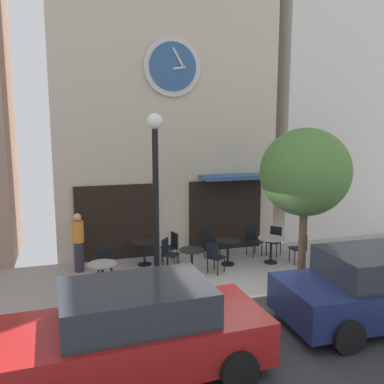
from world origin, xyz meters
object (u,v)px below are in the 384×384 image
at_px(cafe_table_leftmost, 192,257).
at_px(cafe_chair_mid_row, 253,239).
at_px(cafe_chair_corner, 214,255).
at_px(pedestrian_orange, 78,242).
at_px(parked_car_navy, 380,287).
at_px(cafe_chair_near_tree, 300,246).
at_px(cafe_table_rightmost, 271,244).
at_px(parked_car_red, 137,331).
at_px(street_tree, 305,173).
at_px(street_lamp, 156,207).
at_px(cafe_table_center_right, 144,248).
at_px(cafe_chair_by_entrance, 168,252).
at_px(cafe_chair_under_awning, 105,262).
at_px(cafe_table_near_door, 102,272).
at_px(cafe_chair_right_end, 172,245).
at_px(cafe_chair_curbside, 210,241).
at_px(cafe_chair_left_end, 275,239).
at_px(cafe_table_near_curb, 228,247).

distance_m(cafe_table_leftmost, cafe_chair_mid_row, 2.65).
relative_size(cafe_chair_corner, pedestrian_orange, 0.54).
bearing_deg(parked_car_navy, cafe_chair_near_tree, 83.59).
xyz_separation_m(cafe_table_rightmost, cafe_chair_mid_row, (-0.20, 0.84, -0.04)).
bearing_deg(parked_car_red, street_tree, 29.47).
relative_size(street_lamp, street_tree, 1.08).
relative_size(cafe_table_center_right, cafe_chair_by_entrance, 0.80).
xyz_separation_m(cafe_chair_by_entrance, pedestrian_orange, (-2.43, 0.61, 0.33)).
bearing_deg(cafe_chair_under_awning, cafe_table_leftmost, -7.18).
xyz_separation_m(street_tree, cafe_table_near_door, (-4.98, 0.87, -2.36)).
bearing_deg(cafe_chair_mid_row, pedestrian_orange, 179.00).
relative_size(cafe_chair_right_end, cafe_chair_under_awning, 1.00).
distance_m(street_tree, cafe_chair_right_end, 4.52).
relative_size(street_lamp, cafe_table_rightmost, 5.55).
bearing_deg(pedestrian_orange, cafe_chair_under_awning, -56.95).
xyz_separation_m(cafe_chair_corner, parked_car_red, (-2.86, -4.05, 0.23)).
bearing_deg(cafe_chair_curbside, cafe_chair_by_entrance, -155.65).
bearing_deg(cafe_table_leftmost, cafe_table_center_right, 130.87).
relative_size(cafe_chair_by_entrance, parked_car_red, 0.21).
distance_m(street_tree, cafe_table_center_right, 5.08).
xyz_separation_m(cafe_chair_under_awning, cafe_chair_left_end, (5.35, 0.68, 0.00)).
distance_m(pedestrian_orange, parked_car_red, 5.40).
bearing_deg(cafe_table_center_right, cafe_table_rightmost, -14.20).
relative_size(cafe_table_center_right, cafe_chair_mid_row, 0.80).
xyz_separation_m(cafe_chair_near_tree, cafe_chair_under_awning, (-5.70, 0.24, 0.00)).
relative_size(street_lamp, cafe_chair_under_awning, 4.84).
xyz_separation_m(street_lamp, cafe_chair_left_end, (4.28, 2.12, -1.68)).
bearing_deg(cafe_chair_by_entrance, street_tree, -34.01).
bearing_deg(cafe_chair_corner, cafe_chair_right_end, 124.05).
relative_size(cafe_chair_near_tree, pedestrian_orange, 0.54).
xyz_separation_m(cafe_chair_mid_row, parked_car_navy, (0.60, -4.88, 0.23)).
xyz_separation_m(cafe_chair_by_entrance, cafe_chair_curbside, (1.52, 0.69, 0.00)).
bearing_deg(parked_car_red, cafe_chair_right_end, 69.72).
bearing_deg(street_tree, cafe_chair_curbside, 119.10).
height_order(street_lamp, cafe_chair_corner, street_lamp).
bearing_deg(cafe_chair_right_end, parked_car_navy, -57.14).
distance_m(cafe_chair_mid_row, cafe_chair_left_end, 0.70).
bearing_deg(cafe_chair_under_awning, cafe_chair_curbside, 17.40).
height_order(cafe_table_near_curb, cafe_chair_by_entrance, cafe_chair_by_entrance).
xyz_separation_m(cafe_chair_left_end, parked_car_navy, (-0.07, -4.70, 0.23)).
bearing_deg(cafe_table_leftmost, parked_car_red, -118.45).
distance_m(cafe_chair_near_tree, cafe_chair_right_end, 3.83).
bearing_deg(parked_car_navy, cafe_chair_by_entrance, 128.54).
bearing_deg(cafe_chair_right_end, street_lamp, -112.32).
xyz_separation_m(cafe_chair_curbside, pedestrian_orange, (-3.94, -0.07, 0.33)).
height_order(cafe_table_near_curb, parked_car_red, parked_car_red).
xyz_separation_m(cafe_chair_right_end, cafe_chair_left_end, (3.29, -0.28, 0.00)).
relative_size(cafe_table_rightmost, cafe_chair_mid_row, 0.87).
xyz_separation_m(cafe_table_near_door, cafe_chair_under_awning, (0.15, 0.83, -0.02)).
xyz_separation_m(cafe_table_near_door, cafe_table_rightmost, (5.02, 0.86, 0.02)).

